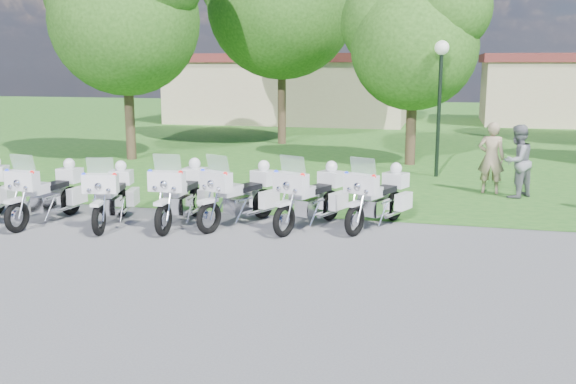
% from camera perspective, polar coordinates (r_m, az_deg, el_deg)
% --- Properties ---
extents(ground, '(100.00, 100.00, 0.00)m').
position_cam_1_polar(ground, '(12.19, -2.68, -5.40)').
color(ground, '#58585E').
rests_on(ground, ground).
extents(grass_lawn, '(100.00, 48.00, 0.01)m').
position_cam_1_polar(grass_lawn, '(38.50, 8.79, 5.95)').
color(grass_lawn, '#24601E').
rests_on(grass_lawn, ground).
extents(motorcycle_1, '(0.95, 2.43, 1.64)m').
position_cam_1_polar(motorcycle_1, '(15.34, -20.51, 0.00)').
color(motorcycle_1, black).
rests_on(motorcycle_1, ground).
extents(motorcycle_2, '(1.10, 2.36, 1.60)m').
position_cam_1_polar(motorcycle_2, '(14.71, -15.35, -0.20)').
color(motorcycle_2, black).
rests_on(motorcycle_2, ground).
extents(motorcycle_3, '(0.83, 2.50, 1.68)m').
position_cam_1_polar(motorcycle_3, '(14.36, -9.38, -0.08)').
color(motorcycle_3, black).
rests_on(motorcycle_3, ground).
extents(motorcycle_4, '(1.43, 2.29, 1.65)m').
position_cam_1_polar(motorcycle_4, '(14.17, -4.15, -0.17)').
color(motorcycle_4, black).
rests_on(motorcycle_4, ground).
extents(motorcycle_5, '(1.40, 2.34, 1.66)m').
position_cam_1_polar(motorcycle_5, '(13.92, 2.16, -0.32)').
color(motorcycle_5, black).
rests_on(motorcycle_5, ground).
extents(motorcycle_6, '(1.39, 2.26, 1.62)m').
position_cam_1_polar(motorcycle_6, '(14.08, 8.09, -0.38)').
color(motorcycle_6, black).
rests_on(motorcycle_6, ground).
extents(lamp_post, '(0.44, 0.44, 4.21)m').
position_cam_1_polar(lamp_post, '(20.55, 13.41, 10.09)').
color(lamp_post, black).
rests_on(lamp_post, ground).
extents(tree_0, '(6.30, 5.37, 8.40)m').
position_cam_1_polar(tree_0, '(24.64, -14.40, 15.74)').
color(tree_0, '#38281C').
rests_on(tree_0, ground).
extents(tree_2, '(5.11, 4.36, 6.82)m').
position_cam_1_polar(tree_2, '(22.95, 11.08, 13.61)').
color(tree_2, '#38281C').
rests_on(tree_2, ground).
extents(building_west, '(14.56, 8.32, 4.10)m').
position_cam_1_polar(building_west, '(40.31, 0.38, 9.26)').
color(building_west, tan).
rests_on(building_west, ground).
extents(bystander_a, '(0.76, 0.54, 1.96)m').
position_cam_1_polar(bystander_a, '(18.36, 17.61, 2.89)').
color(bystander_a, tan).
rests_on(bystander_a, ground).
extents(bystander_b, '(1.17, 1.19, 1.94)m').
position_cam_1_polar(bystander_b, '(18.00, 19.69, 2.56)').
color(bystander_b, slate).
rests_on(bystander_b, ground).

